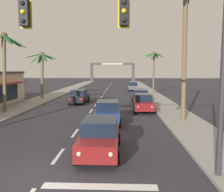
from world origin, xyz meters
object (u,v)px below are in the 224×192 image
object	(u,v)px
sedan_oncoming_far	(79,96)
palm_right_farthest	(154,62)
sedan_third_in_queue	(107,112)
palm_left_second	(4,54)
sedan_parked_far_kerb	(133,86)
sedan_parked_nearest_kerb	(140,97)
palm_right_second	(185,29)
sedan_parked_mid_kerb	(143,102)
palm_left_third	(42,66)
town_gateway_arch	(112,69)
sedan_lead_at_stop_bar	(100,136)
traffic_signal_mast	(128,33)

from	to	relation	value
sedan_oncoming_far	palm_right_farthest	world-z (taller)	palm_right_farthest
sedan_third_in_queue	palm_left_second	bearing A→B (deg)	159.15
sedan_third_in_queue	sedan_parked_far_kerb	bearing A→B (deg)	83.19
sedan_parked_nearest_kerb	palm_right_second	size ratio (longest dim) A/B	0.43
sedan_parked_mid_kerb	palm_right_second	bearing A→B (deg)	-61.69
sedan_third_in_queue	palm_right_second	distance (m)	8.44
sedan_parked_mid_kerb	palm_left_third	xyz separation A→B (m)	(-13.05, 9.41, 3.73)
palm_left_second	town_gateway_arch	world-z (taller)	palm_left_second
town_gateway_arch	palm_left_second	bearing A→B (deg)	-97.30
sedan_third_in_queue	sedan_parked_nearest_kerb	xyz separation A→B (m)	(3.35, 10.52, 0.00)
sedan_lead_at_stop_bar	town_gateway_arch	distance (m)	69.79
palm_right_farthest	town_gateway_arch	size ratio (longest dim) A/B	0.47
palm_left_second	palm_right_farthest	xyz separation A→B (m)	(15.98, 18.26, -0.18)
traffic_signal_mast	sedan_oncoming_far	size ratio (longest dim) A/B	2.47
palm_right_second	sedan_third_in_queue	bearing A→B (deg)	-174.30
sedan_third_in_queue	town_gateway_arch	size ratio (longest dim) A/B	0.30
sedan_parked_far_kerb	palm_right_second	world-z (taller)	palm_right_second
traffic_signal_mast	sedan_parked_nearest_kerb	bearing A→B (deg)	83.90
sedan_oncoming_far	palm_left_second	world-z (taller)	palm_left_second
sedan_third_in_queue	sedan_parked_mid_kerb	bearing A→B (deg)	58.99
palm_left_third	sedan_parked_mid_kerb	bearing A→B (deg)	-35.80
sedan_oncoming_far	palm_right_farthest	bearing A→B (deg)	47.70
sedan_parked_mid_kerb	town_gateway_arch	xyz separation A→B (m)	(-5.11, 57.83, 3.38)
traffic_signal_mast	palm_right_farthest	bearing A→B (deg)	80.46
sedan_lead_at_stop_bar	sedan_oncoming_far	size ratio (longest dim) A/B	0.99
sedan_lead_at_stop_bar	sedan_third_in_queue	distance (m)	6.54
palm_left_second	sedan_oncoming_far	bearing A→B (deg)	50.75
palm_right_farthest	town_gateway_arch	world-z (taller)	palm_right_farthest
traffic_signal_mast	palm_left_second	xyz separation A→B (m)	(-10.79, 12.64, 0.15)
palm_left_third	palm_right_second	bearing A→B (deg)	-42.21
palm_left_second	palm_right_second	world-z (taller)	palm_right_second
sedan_third_in_queue	sedan_parked_mid_kerb	xyz separation A→B (m)	(3.20, 5.32, 0.00)
town_gateway_arch	traffic_signal_mast	bearing A→B (deg)	-87.48
traffic_signal_mast	sedan_parked_far_kerb	size ratio (longest dim) A/B	2.47
sedan_oncoming_far	palm_left_third	distance (m)	8.18
sedan_parked_far_kerb	palm_left_second	bearing A→B (deg)	-117.66
sedan_third_in_queue	sedan_oncoming_far	world-z (taller)	same
palm_right_farthest	sedan_oncoming_far	bearing A→B (deg)	-132.30
palm_left_second	palm_right_second	bearing A→B (deg)	-11.31
traffic_signal_mast	sedan_parked_mid_kerb	distance (m)	15.13
traffic_signal_mast	sedan_lead_at_stop_bar	distance (m)	5.23
sedan_lead_at_stop_bar	sedan_parked_far_kerb	size ratio (longest dim) A/B	0.99
palm_right_farthest	sedan_parked_mid_kerb	bearing A→B (deg)	-101.12
traffic_signal_mast	palm_right_farthest	world-z (taller)	traffic_signal_mast
sedan_parked_far_kerb	palm_left_second	size ratio (longest dim) A/B	0.61
sedan_oncoming_far	town_gateway_arch	size ratio (longest dim) A/B	0.30
sedan_third_in_queue	palm_left_second	world-z (taller)	palm_left_second
sedan_lead_at_stop_bar	sedan_parked_nearest_kerb	distance (m)	17.38
sedan_third_in_queue	palm_right_farthest	xyz separation A→B (m)	(6.45, 21.89, 4.40)
sedan_parked_nearest_kerb	sedan_parked_mid_kerb	distance (m)	5.20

